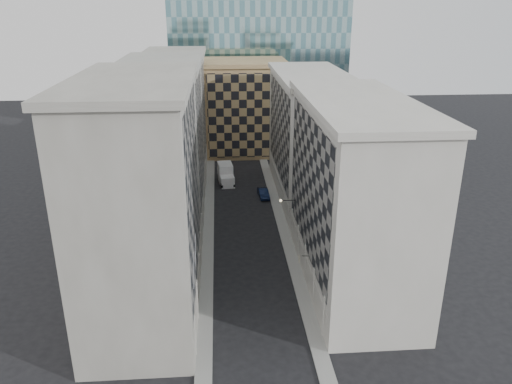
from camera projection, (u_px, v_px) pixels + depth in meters
name	position (u px, v px, depth m)	size (l,w,h in m)	color
ground	(264.00, 372.00, 43.05)	(260.00, 260.00, 0.00)	black
sidewalk_west	(209.00, 227.00, 70.57)	(1.50, 100.00, 0.15)	gray
sidewalk_east	(282.00, 224.00, 71.30)	(1.50, 100.00, 0.15)	gray
bldg_left_a	(143.00, 201.00, 48.27)	(10.80, 22.80, 23.70)	gray
bldg_left_b	(165.00, 145.00, 68.92)	(10.80, 22.80, 22.70)	#99978E
bldg_left_c	(177.00, 114.00, 89.57)	(10.80, 22.80, 21.70)	gray
bldg_right_a	(352.00, 195.00, 54.04)	(10.80, 26.80, 20.70)	beige
bldg_right_b	(309.00, 136.00, 79.33)	(10.80, 28.80, 19.70)	beige
tan_block	(245.00, 107.00, 102.96)	(16.80, 14.80, 18.80)	#A58257
church_tower	(232.00, 15.00, 109.63)	(7.20, 7.20, 51.50)	#2E2824
flagpoles_left	(195.00, 260.00, 45.34)	(0.10, 6.33, 2.33)	gray
bracket_lamp	(282.00, 201.00, 63.45)	(1.98, 0.36, 0.36)	black
box_truck	(226.00, 175.00, 87.32)	(3.01, 6.15, 3.25)	white
dark_car	(263.00, 193.00, 81.03)	(1.51, 4.32, 1.42)	#0E1936
shop_sign	(300.00, 259.00, 54.04)	(1.13, 0.64, 0.72)	black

